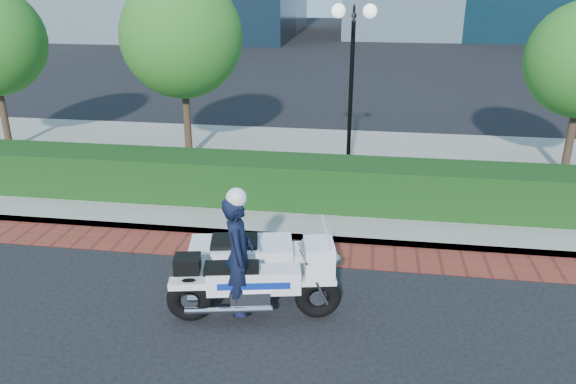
# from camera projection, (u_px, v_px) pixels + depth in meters

# --- Properties ---
(ground) EXTENTS (120.00, 120.00, 0.00)m
(ground) POSITION_uv_depth(u_px,v_px,m) (272.00, 292.00, 9.42)
(ground) COLOR black
(ground) RESTS_ON ground
(brick_strip) EXTENTS (60.00, 1.00, 0.01)m
(brick_strip) POSITION_uv_depth(u_px,v_px,m) (285.00, 251.00, 10.80)
(brick_strip) COLOR maroon
(brick_strip) RESTS_ON ground
(sidewalk) EXTENTS (60.00, 8.00, 0.15)m
(sidewalk) POSITION_uv_depth(u_px,v_px,m) (311.00, 171.00, 14.92)
(sidewalk) COLOR gray
(sidewalk) RESTS_ON ground
(hedge_main) EXTENTS (18.00, 1.20, 1.00)m
(hedge_main) POSITION_uv_depth(u_px,v_px,m) (300.00, 182.00, 12.50)
(hedge_main) COLOR black
(hedge_main) RESTS_ON sidewalk
(lamppost) EXTENTS (1.02, 0.70, 4.21)m
(lamppost) POSITION_uv_depth(u_px,v_px,m) (352.00, 67.00, 12.99)
(lamppost) COLOR black
(lamppost) RESTS_ON sidewalk
(tree_b) EXTENTS (3.20, 3.20, 4.89)m
(tree_b) POSITION_uv_depth(u_px,v_px,m) (182.00, 37.00, 14.62)
(tree_b) COLOR #332319
(tree_b) RESTS_ON sidewalk
(police_motorcycle) EXTENTS (2.67, 1.92, 2.17)m
(police_motorcycle) POSITION_uv_depth(u_px,v_px,m) (247.00, 264.00, 8.80)
(police_motorcycle) COLOR black
(police_motorcycle) RESTS_ON ground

